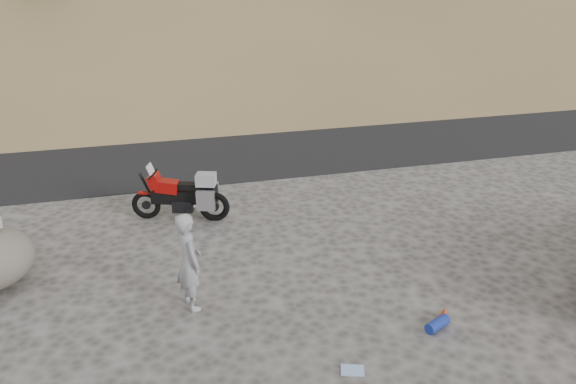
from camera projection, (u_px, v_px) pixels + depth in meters
name	position (u px, v px, depth m)	size (l,w,h in m)	color
ground	(228.00, 312.00, 8.93)	(140.00, 140.00, 0.00)	#454340
road	(178.00, 147.00, 16.96)	(120.00, 7.00, 0.05)	black
motorcycle	(184.00, 196.00, 11.95)	(2.06, 1.00, 1.27)	black
man	(192.00, 306.00, 9.08)	(0.60, 0.39, 1.64)	#96969B
gear_blue_mat	(437.00, 324.00, 8.48)	(0.17, 0.17, 0.43)	navy
gear_funnel	(444.00, 313.00, 8.72)	(0.16, 0.16, 0.21)	red
gear_blue_cloth	(353.00, 370.00, 7.63)	(0.32, 0.23, 0.01)	#9BB7F0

